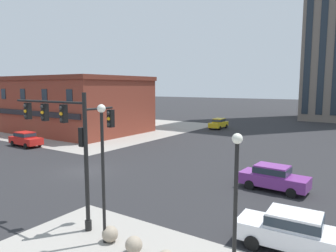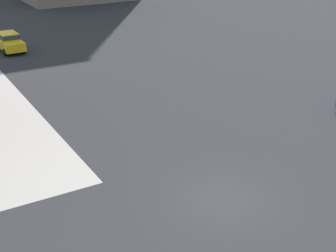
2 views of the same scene
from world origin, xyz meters
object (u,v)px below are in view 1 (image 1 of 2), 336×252
traffic_signal_main (72,136)px  street_lamp_mid_sidewalk (236,192)px  car_main_mid (291,230)px  bollard_sphere_curb_b (134,245)px  street_lamp_corner_near (103,159)px  bollard_sphere_curb_a (110,234)px  car_parked_curb (26,139)px  car_main_southbound_far (273,177)px  car_main_northbound_far (219,123)px

traffic_signal_main → street_lamp_mid_sidewalk: size_ratio=1.23×
traffic_signal_main → car_main_mid: bearing=18.7°
traffic_signal_main → bollard_sphere_curb_b: bearing=-7.6°
street_lamp_corner_near → traffic_signal_main: bearing=167.3°
bollard_sphere_curb_a → car_main_mid: car_main_mid is taller
street_lamp_mid_sidewalk → car_parked_curb: 31.95m
car_main_southbound_far → street_lamp_mid_sidewalk: bearing=-81.4°
traffic_signal_main → car_parked_curb: traffic_signal_main is taller
car_parked_curb → street_lamp_corner_near: bearing=-25.1°
car_main_northbound_far → car_main_southbound_far: (16.05, -26.40, 0.00)m
bollard_sphere_curb_b → street_lamp_mid_sidewalk: (4.29, 0.26, 3.02)m
bollard_sphere_curb_a → bollard_sphere_curb_b: same height
car_main_northbound_far → street_lamp_corner_near: bearing=-72.7°
car_main_mid → street_lamp_mid_sidewalk: bearing=-107.0°
car_main_southbound_far → street_lamp_corner_near: bearing=-110.4°
traffic_signal_main → street_lamp_corner_near: size_ratio=1.08×
street_lamp_corner_near → street_lamp_mid_sidewalk: size_ratio=1.14×
car_main_northbound_far → car_main_mid: (18.84, -33.91, 0.00)m
car_main_mid → bollard_sphere_curb_b: bearing=-144.2°
car_main_southbound_far → car_main_mid: size_ratio=1.00×
bollard_sphere_curb_b → traffic_signal_main: bearing=172.4°
car_main_mid → traffic_signal_main: bearing=-161.3°
street_lamp_corner_near → car_main_northbound_far: (-11.79, 37.83, -2.89)m
street_lamp_corner_near → bollard_sphere_curb_b: bearing=1.0°
bollard_sphere_curb_a → bollard_sphere_curb_b: bearing=-5.9°
street_lamp_corner_near → car_main_mid: size_ratio=1.38×
street_lamp_corner_near → car_main_southbound_far: size_ratio=1.38×
traffic_signal_main → bollard_sphere_curb_a: size_ratio=9.14×
bollard_sphere_curb_a → street_lamp_corner_near: 3.45m
car_main_northbound_far → car_main_mid: bearing=-60.9°
street_lamp_mid_sidewalk → car_main_southbound_far: 11.53m
car_main_southbound_far → car_main_mid: (2.79, -7.51, 0.00)m
street_lamp_corner_near → street_lamp_mid_sidewalk: 5.96m
street_lamp_corner_near → street_lamp_mid_sidewalk: street_lamp_corner_near is taller
street_lamp_corner_near → car_main_mid: bearing=29.1°
bollard_sphere_curb_b → street_lamp_corner_near: 3.82m
bollard_sphere_curb_a → car_main_southbound_far: (4.12, 11.25, 0.55)m
traffic_signal_main → street_lamp_mid_sidewalk: bearing=-2.1°
traffic_signal_main → street_lamp_mid_sidewalk: 8.73m
street_lamp_corner_near → car_main_southbound_far: (4.26, 11.43, -2.89)m
street_lamp_corner_near → car_main_northbound_far: 39.73m
traffic_signal_main → car_parked_curb: bearing=153.5°
traffic_signal_main → car_main_northbound_far: bearing=103.7°
street_lamp_mid_sidewalk → car_main_southbound_far: (-1.68, 11.14, -2.47)m
bollard_sphere_curb_a → car_parked_curb: car_parked_curb is taller
bollard_sphere_curb_a → bollard_sphere_curb_b: size_ratio=1.00×
street_lamp_corner_near → car_parked_curb: street_lamp_corner_near is taller
bollard_sphere_curb_b → car_parked_curb: size_ratio=0.16×
bollard_sphere_curb_a → car_main_mid: bearing=28.4°
traffic_signal_main → car_parked_curb: size_ratio=1.50×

